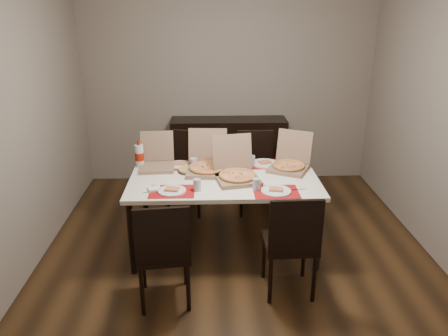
{
  "coord_description": "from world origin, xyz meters",
  "views": [
    {
      "loc": [
        -0.25,
        -3.74,
        2.32
      ],
      "look_at": [
        -0.12,
        0.13,
        0.85
      ],
      "focal_mm": 35.0,
      "sensor_mm": 36.0,
      "label": 1
    }
  ],
  "objects_px": {
    "chair_near_right": "(292,241)",
    "soda_bottle": "(139,156)",
    "pizza_box_center": "(236,173)",
    "chair_far_right": "(256,168)",
    "chair_near_left": "(163,250)",
    "chair_far_left": "(188,168)",
    "dining_table": "(224,184)",
    "dip_bowl": "(226,170)",
    "sideboard": "(229,152)"
  },
  "relations": [
    {
      "from": "chair_near_left",
      "to": "chair_near_right",
      "type": "xyz_separation_m",
      "value": [
        1.03,
        0.1,
        0.0
      ]
    },
    {
      "from": "soda_bottle",
      "to": "chair_near_left",
      "type": "bearing_deg",
      "value": -74.5
    },
    {
      "from": "pizza_box_center",
      "to": "soda_bottle",
      "type": "relative_size",
      "value": 1.81
    },
    {
      "from": "sideboard",
      "to": "chair_far_left",
      "type": "bearing_deg",
      "value": -124.62
    },
    {
      "from": "sideboard",
      "to": "dining_table",
      "type": "distance_m",
      "value": 1.67
    },
    {
      "from": "chair_near_left",
      "to": "chair_far_right",
      "type": "height_order",
      "value": "same"
    },
    {
      "from": "chair_near_right",
      "to": "dip_bowl",
      "type": "relative_size",
      "value": 9.05
    },
    {
      "from": "chair_far_right",
      "to": "pizza_box_center",
      "type": "relative_size",
      "value": 1.86
    },
    {
      "from": "chair_far_left",
      "to": "dining_table",
      "type": "bearing_deg",
      "value": -67.11
    },
    {
      "from": "soda_bottle",
      "to": "pizza_box_center",
      "type": "bearing_deg",
      "value": -21.39
    },
    {
      "from": "chair_far_right",
      "to": "dip_bowl",
      "type": "height_order",
      "value": "chair_far_right"
    },
    {
      "from": "chair_far_right",
      "to": "pizza_box_center",
      "type": "bearing_deg",
      "value": -106.97
    },
    {
      "from": "dining_table",
      "to": "pizza_box_center",
      "type": "height_order",
      "value": "pizza_box_center"
    },
    {
      "from": "chair_near_right",
      "to": "chair_near_left",
      "type": "bearing_deg",
      "value": -174.52
    },
    {
      "from": "chair_near_left",
      "to": "dining_table",
      "type": "bearing_deg",
      "value": 60.49
    },
    {
      "from": "dip_bowl",
      "to": "chair_far_right",
      "type": "bearing_deg",
      "value": 62.64
    },
    {
      "from": "chair_far_left",
      "to": "pizza_box_center",
      "type": "bearing_deg",
      "value": -62.35
    },
    {
      "from": "pizza_box_center",
      "to": "chair_far_left",
      "type": "bearing_deg",
      "value": 117.65
    },
    {
      "from": "dining_table",
      "to": "chair_far_left",
      "type": "distance_m",
      "value": 1.01
    },
    {
      "from": "chair_near_right",
      "to": "soda_bottle",
      "type": "relative_size",
      "value": 3.37
    },
    {
      "from": "chair_far_left",
      "to": "pizza_box_center",
      "type": "xyz_separation_m",
      "value": [
        0.5,
        -0.96,
        0.3
      ]
    },
    {
      "from": "sideboard",
      "to": "dip_bowl",
      "type": "distance_m",
      "value": 1.52
    },
    {
      "from": "dining_table",
      "to": "chair_near_right",
      "type": "height_order",
      "value": "chair_near_right"
    },
    {
      "from": "chair_far_left",
      "to": "dip_bowl",
      "type": "distance_m",
      "value": 0.89
    },
    {
      "from": "dining_table",
      "to": "soda_bottle",
      "type": "height_order",
      "value": "soda_bottle"
    },
    {
      "from": "chair_near_left",
      "to": "pizza_box_center",
      "type": "bearing_deg",
      "value": 53.82
    },
    {
      "from": "chair_near_right",
      "to": "dip_bowl",
      "type": "distance_m",
      "value": 1.11
    },
    {
      "from": "chair_near_left",
      "to": "chair_far_left",
      "type": "height_order",
      "value": "same"
    },
    {
      "from": "dining_table",
      "to": "chair_near_right",
      "type": "distance_m",
      "value": 0.97
    },
    {
      "from": "chair_near_left",
      "to": "chair_far_left",
      "type": "xyz_separation_m",
      "value": [
        0.12,
        1.81,
        0.0
      ]
    },
    {
      "from": "sideboard",
      "to": "pizza_box_center",
      "type": "height_order",
      "value": "pizza_box_center"
    },
    {
      "from": "chair_near_left",
      "to": "pizza_box_center",
      "type": "relative_size",
      "value": 1.86
    },
    {
      "from": "sideboard",
      "to": "dining_table",
      "type": "bearing_deg",
      "value": -94.15
    },
    {
      "from": "sideboard",
      "to": "chair_near_right",
      "type": "xyz_separation_m",
      "value": [
        0.4,
        -2.45,
        0.06
      ]
    },
    {
      "from": "chair_near_right",
      "to": "dining_table",
      "type": "bearing_deg",
      "value": 123.2
    },
    {
      "from": "chair_far_right",
      "to": "dip_bowl",
      "type": "xyz_separation_m",
      "value": [
        -0.38,
        -0.73,
        0.25
      ]
    },
    {
      "from": "sideboard",
      "to": "dip_bowl",
      "type": "height_order",
      "value": "sideboard"
    },
    {
      "from": "chair_far_left",
      "to": "dip_bowl",
      "type": "relative_size",
      "value": 9.05
    },
    {
      "from": "sideboard",
      "to": "chair_far_right",
      "type": "height_order",
      "value": "chair_far_right"
    },
    {
      "from": "dining_table",
      "to": "chair_near_right",
      "type": "xyz_separation_m",
      "value": [
        0.52,
        -0.8,
        -0.17
      ]
    },
    {
      "from": "sideboard",
      "to": "chair_far_right",
      "type": "bearing_deg",
      "value": -69.68
    },
    {
      "from": "chair_near_left",
      "to": "dip_bowl",
      "type": "relative_size",
      "value": 9.05
    },
    {
      "from": "chair_near_left",
      "to": "chair_near_right",
      "type": "height_order",
      "value": "same"
    },
    {
      "from": "chair_near_right",
      "to": "soda_bottle",
      "type": "xyz_separation_m",
      "value": [
        -1.37,
        1.13,
        0.36
      ]
    },
    {
      "from": "chair_near_right",
      "to": "soda_bottle",
      "type": "distance_m",
      "value": 1.81
    },
    {
      "from": "pizza_box_center",
      "to": "chair_near_left",
      "type": "bearing_deg",
      "value": -126.18
    },
    {
      "from": "pizza_box_center",
      "to": "chair_far_right",
      "type": "bearing_deg",
      "value": 73.03
    },
    {
      "from": "chair_far_right",
      "to": "chair_far_left",
      "type": "bearing_deg",
      "value": 178.13
    },
    {
      "from": "dining_table",
      "to": "chair_near_left",
      "type": "xyz_separation_m",
      "value": [
        -0.51,
        -0.9,
        -0.17
      ]
    },
    {
      "from": "dip_bowl",
      "to": "sideboard",
      "type": "bearing_deg",
      "value": 86.38
    }
  ]
}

